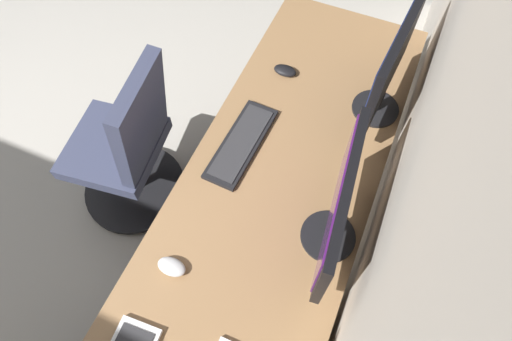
# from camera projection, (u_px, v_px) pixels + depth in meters

# --- Properties ---
(wall_back) EXTENTS (4.98, 0.10, 2.60)m
(wall_back) POSITION_uv_depth(u_px,v_px,m) (427.00, 211.00, 0.98)
(wall_back) COLOR beige
(wall_back) RESTS_ON ground
(desk) EXTENTS (2.32, 0.73, 0.73)m
(desk) POSITION_uv_depth(u_px,v_px,m) (268.00, 211.00, 1.67)
(desk) COLOR #936D47
(desk) RESTS_ON ground
(drawer_pedestal) EXTENTS (0.40, 0.51, 0.69)m
(drawer_pedestal) POSITION_uv_depth(u_px,v_px,m) (245.00, 304.00, 1.81)
(drawer_pedestal) COLOR #936D47
(drawer_pedestal) RESTS_ON ground
(monitor_primary) EXTENTS (0.55, 0.20, 0.42)m
(monitor_primary) POSITION_uv_depth(u_px,v_px,m) (338.00, 208.00, 1.35)
(monitor_primary) COLOR black
(monitor_primary) RESTS_ON desk
(monitor_secondary) EXTENTS (0.53, 0.20, 0.46)m
(monitor_secondary) POSITION_uv_depth(u_px,v_px,m) (391.00, 66.00, 1.62)
(monitor_secondary) COLOR black
(monitor_secondary) RESTS_ON desk
(keyboard_spare) EXTENTS (0.43, 0.16, 0.02)m
(keyboard_spare) POSITION_uv_depth(u_px,v_px,m) (241.00, 143.00, 1.75)
(keyboard_spare) COLOR black
(keyboard_spare) RESTS_ON desk
(mouse_main) EXTENTS (0.06, 0.10, 0.03)m
(mouse_main) POSITION_uv_depth(u_px,v_px,m) (172.00, 267.00, 1.48)
(mouse_main) COLOR silver
(mouse_main) RESTS_ON desk
(mouse_spare) EXTENTS (0.06, 0.10, 0.03)m
(mouse_spare) POSITION_uv_depth(u_px,v_px,m) (285.00, 71.00, 1.94)
(mouse_spare) COLOR black
(mouse_spare) RESTS_ON desk
(office_chair) EXTENTS (0.56, 0.58, 0.97)m
(office_chair) POSITION_uv_depth(u_px,v_px,m) (129.00, 151.00, 2.06)
(office_chair) COLOR #383D56
(office_chair) RESTS_ON ground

